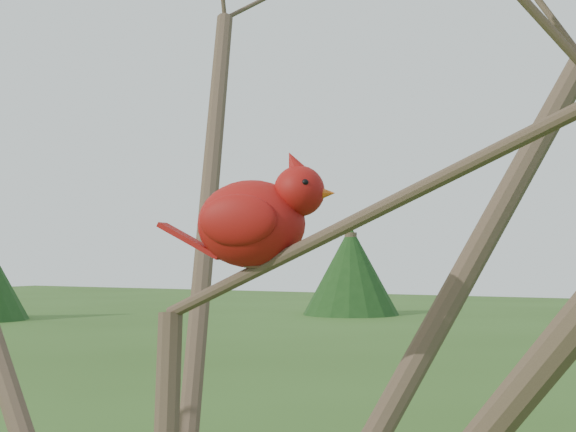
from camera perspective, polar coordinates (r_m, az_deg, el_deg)
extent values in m
ellipsoid|color=#9D0D0E|center=(1.17, -2.39, -0.51)|extent=(0.17, 0.15, 0.12)
sphere|color=#9D0D0E|center=(1.16, 0.73, 1.62)|extent=(0.08, 0.08, 0.07)
cone|color=#9D0D0E|center=(1.16, 0.46, 3.28)|extent=(0.06, 0.05, 0.05)
cone|color=#D85914|center=(1.15, 2.37, 1.48)|extent=(0.03, 0.03, 0.02)
ellipsoid|color=black|center=(1.15, 1.82, 1.42)|extent=(0.03, 0.04, 0.03)
cube|color=#9D0D0E|center=(1.20, -6.29, -1.62)|extent=(0.09, 0.06, 0.05)
ellipsoid|color=#9D0D0E|center=(1.22, -2.08, -0.42)|extent=(0.11, 0.06, 0.07)
ellipsoid|color=#9D0D0E|center=(1.13, -3.26, -0.27)|extent=(0.11, 0.06, 0.07)
cylinder|color=#413123|center=(29.26, 4.08, -3.73)|extent=(0.41, 0.41, 2.72)
cone|color=#173512|center=(29.26, 4.08, -3.51)|extent=(3.17, 3.17, 2.95)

